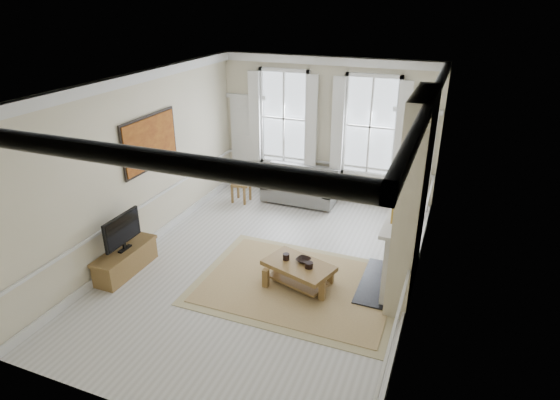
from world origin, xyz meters
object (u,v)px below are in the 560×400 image
at_px(sofa, 301,187).
at_px(coffee_table, 299,268).
at_px(side_table, 241,187).
at_px(tv_stand, 126,260).

bearing_deg(sofa, coffee_table, -71.35).
bearing_deg(side_table, tv_stand, -98.91).
xyz_separation_m(sofa, side_table, (-1.34, -0.57, 0.04)).
bearing_deg(tv_stand, side_table, 81.09).
bearing_deg(tv_stand, sofa, 65.56).
relative_size(sofa, coffee_table, 1.33).
bearing_deg(sofa, tv_stand, -114.44).
bearing_deg(sofa, side_table, -156.90).
relative_size(side_table, coffee_table, 0.37).
bearing_deg(coffee_table, sofa, 126.27).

